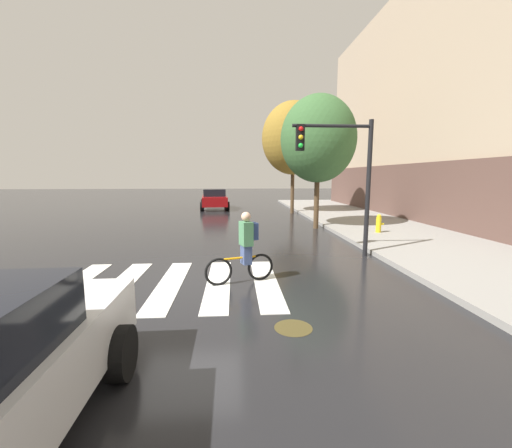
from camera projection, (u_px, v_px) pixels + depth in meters
ground_plane at (188, 284)px, 7.60m from camera, size 120.00×120.00×0.00m
crosswalk_stripes at (170, 284)px, 7.57m from camera, size 5.07×3.68×0.01m
manhole_cover at (293, 328)px, 5.39m from camera, size 0.64×0.64×0.01m
sedan_mid at (214, 199)px, 24.98m from camera, size 2.40×4.66×1.57m
cyclist at (245, 248)px, 7.61m from camera, size 1.64×0.60×1.69m
traffic_light_near at (343, 165)px, 9.83m from camera, size 2.47×0.28×4.20m
fire_hydrant at (379, 223)px, 13.68m from camera, size 0.33×0.22×0.78m
street_tree_near at (318, 139)px, 15.14m from camera, size 3.53×3.53×6.27m
street_tree_mid at (293, 138)px, 21.48m from camera, size 4.17×4.17×7.42m
corner_building at (512, 108)px, 19.45m from camera, size 14.52×24.22×13.27m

